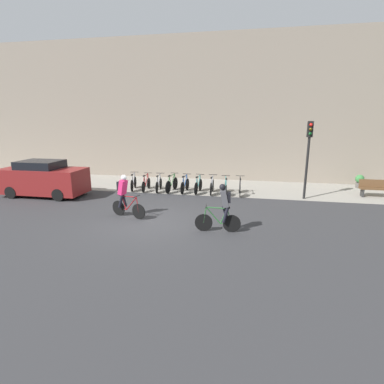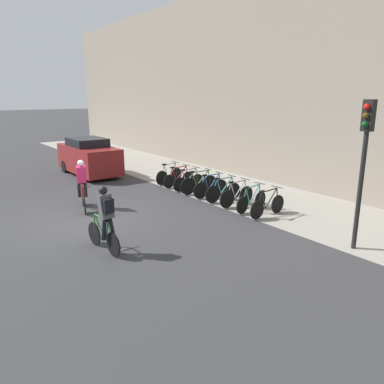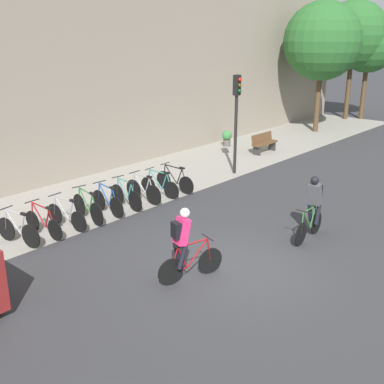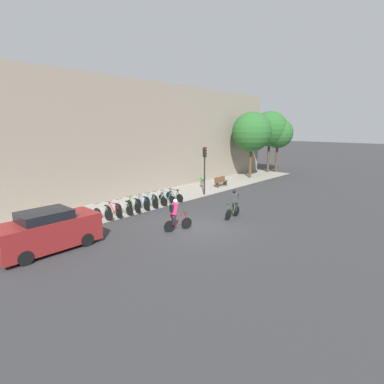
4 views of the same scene
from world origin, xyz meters
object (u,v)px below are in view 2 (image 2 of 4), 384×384
Objects in this scene: parked_bike_8 at (268,205)px; cyclist_pink at (82,183)px; parked_bike_1 at (178,178)px; parked_bike_5 at (223,191)px; parked_bike_7 at (251,200)px; parked_bike_0 at (169,175)px; traffic_light_pole at (364,149)px; parked_bike_6 at (237,195)px; cyclist_grey at (105,218)px; parked_bike_2 at (188,181)px; parked_bike_3 at (199,184)px; parked_car at (89,157)px; parked_bike_4 at (211,187)px.

cyclist_pink is at bearing -134.39° from parked_bike_8.
parked_bike_1 is 5.24m from parked_bike_8.
parked_bike_5 is 1.50m from parked_bike_7.
parked_bike_0 is 3.74m from parked_bike_5.
parked_bike_5 is 0.42× the size of traffic_light_pole.
parked_bike_6 is at bearing 0.04° from parked_bike_1.
parked_bike_0 is at bearing -180.00° from parked_bike_6.
parked_bike_7 is (4.49, 0.00, 0.00)m from parked_bike_1.
parked_bike_5 is (2.99, 0.00, 0.02)m from parked_bike_1.
cyclist_grey reaches higher than parked_bike_2.
cyclist_pink is 1.00× the size of cyclist_grey.
parked_bike_3 is 1.50m from parked_bike_5.
parked_bike_0 is 1.50m from parked_bike_2.
parked_bike_7 is at bearing 93.50° from cyclist_grey.
parked_bike_3 is (1.50, 0.00, 0.03)m from parked_bike_1.
parked_car reaches higher than parked_bike_1.
parked_bike_5 reaches higher than parked_bike_4.
parked_car reaches higher than parked_bike_6.
parked_bike_0 is at bearing 179.98° from parked_bike_7.
cyclist_pink is 1.04× the size of parked_bike_8.
parked_bike_6 is 8.84m from parked_car.
parked_bike_4 is (2.99, -0.00, 0.00)m from parked_bike_0.
parked_bike_2 is at bearing 0.03° from parked_bike_1.
parked_car reaches higher than parked_bike_5.
parked_bike_0 is 0.98× the size of parked_bike_6.
parked_bike_8 is at bearing 45.61° from cyclist_pink.
parked_bike_6 is (-1.09, 5.57, -0.55)m from cyclist_grey.
parked_bike_2 is at bearing -179.96° from parked_bike_6.
parked_car is (-7.80, -2.18, 0.50)m from parked_bike_5.
parked_bike_4 is at bearing 179.97° from parked_bike_8.
parked_bike_3 reaches higher than parked_bike_4.
parked_bike_1 is 1.02× the size of parked_bike_7.
parked_bike_4 is 0.38× the size of parked_car.
cyclist_grey is 1.09× the size of parked_bike_7.
parked_bike_3 reaches higher than parked_bike_1.
cyclist_pink is 1.07× the size of parked_bike_1.
parked_bike_6 is at bearing 14.29° from parked_car.
cyclist_pink is 4.71m from parked_bike_1.
parked_bike_3 is at bearing 178.21° from traffic_light_pole.
cyclist_pink reaches higher than parked_bike_8.
parked_bike_7 is at bearing 0.00° from parked_bike_2.
cyclist_grey is at bearing -19.36° from parked_car.
parked_bike_4 is 1.50m from parked_bike_6.
parked_car is (-8.55, -2.18, 0.50)m from parked_bike_6.
parked_bike_2 is at bearing 178.40° from traffic_light_pole.
parked_bike_3 is at bearing 0.06° from parked_bike_1.
parked_bike_6 is (2.25, 0.00, -0.01)m from parked_bike_3.
parked_bike_7 is at bearing 13.17° from parked_car.
parked_bike_7 is (3.74, 0.00, -0.00)m from parked_bike_2.
parked_bike_6 reaches higher than parked_bike_0.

